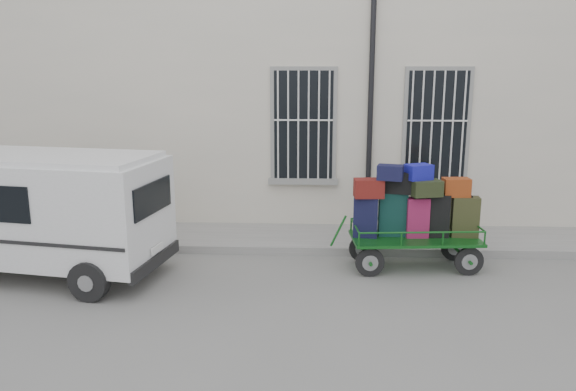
{
  "coord_description": "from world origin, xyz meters",
  "views": [
    {
      "loc": [
        -0.18,
        -8.55,
        3.39
      ],
      "look_at": [
        -0.62,
        1.0,
        1.22
      ],
      "focal_mm": 35.0,
      "sensor_mm": 36.0,
      "label": 1
    }
  ],
  "objects": [
    {
      "name": "ground",
      "position": [
        0.0,
        0.0,
        0.0
      ],
      "size": [
        80.0,
        80.0,
        0.0
      ],
      "primitive_type": "plane",
      "color": "slate",
      "rests_on": "ground"
    },
    {
      "name": "building",
      "position": [
        0.0,
        5.5,
        3.0
      ],
      "size": [
        24.0,
        5.15,
        6.0
      ],
      "color": "beige",
      "rests_on": "ground"
    },
    {
      "name": "sidewalk",
      "position": [
        0.0,
        2.2,
        0.07
      ],
      "size": [
        24.0,
        1.7,
        0.15
      ],
      "primitive_type": "cube",
      "color": "gray",
      "rests_on": "ground"
    },
    {
      "name": "luggage_cart",
      "position": [
        1.53,
        0.8,
        0.97
      ],
      "size": [
        2.57,
        1.15,
        1.83
      ],
      "rotation": [
        0.0,
        0.0,
        0.08
      ],
      "color": "black",
      "rests_on": "ground"
    },
    {
      "name": "van",
      "position": [
        -4.66,
        0.18,
        1.17
      ],
      "size": [
        4.29,
        2.37,
        2.05
      ],
      "rotation": [
        0.0,
        0.0,
        -0.16
      ],
      "color": "silver",
      "rests_on": "ground"
    }
  ]
}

